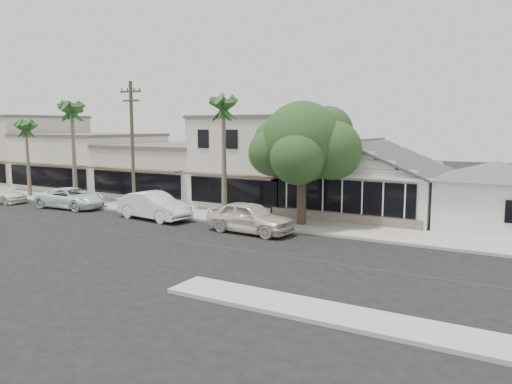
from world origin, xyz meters
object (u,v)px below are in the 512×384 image
Objects in this scene: utility_pole at (132,144)px; car_3 at (2,194)px; car_0 at (250,217)px; car_2 at (71,198)px; car_1 at (154,206)px; shade_tree at (303,144)px.

utility_pole is 13.12m from car_3.
car_0 is 15.70m from car_2.
car_2 is at bearing 91.65° from car_0.
car_3 is (-6.96, -0.87, -0.10)m from car_2.
utility_pole is 1.67× the size of car_2.
utility_pole reaches higher than car_1.
car_0 is 0.69× the size of shade_tree.
car_3 is at bearing -171.85° from shade_tree.
car_0 is 5.48m from shade_tree.
car_1 is at bearing -162.36° from shade_tree.
car_3 is 0.60× the size of shade_tree.
car_2 is 0.72× the size of shade_tree.
car_1 is at bearing -96.27° from car_2.
shade_tree is at bearing -65.36° from car_1.
car_0 is at bearing -92.35° from car_3.
car_1 is at bearing 91.13° from car_0.
utility_pole is 11.16m from car_0.
car_0 reaches higher than car_2.
utility_pole is 1.21× the size of shade_tree.
shade_tree reaches higher than car_0.
shade_tree is at bearing -84.66° from car_3.
utility_pole is 6.77m from car_2.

